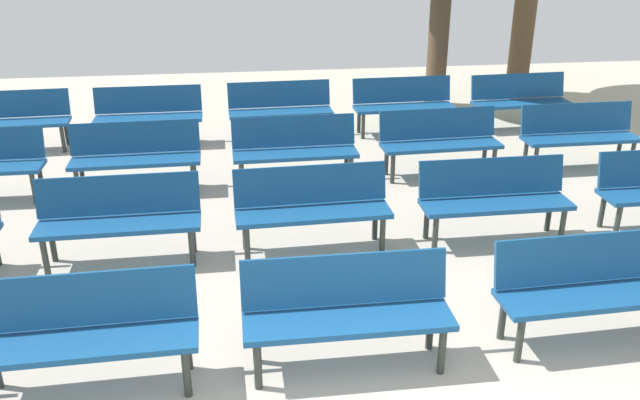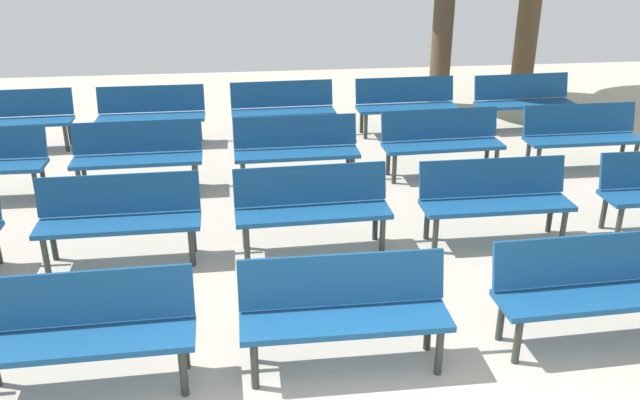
% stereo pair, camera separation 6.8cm
% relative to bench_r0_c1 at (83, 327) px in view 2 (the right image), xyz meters
% --- Properties ---
extents(bench_r0_c1, '(1.61, 0.52, 0.87)m').
position_rel_bench_r0_c1_xyz_m(bench_r0_c1, '(0.00, 0.00, 0.00)').
color(bench_r0_c1, navy).
rests_on(bench_r0_c1, ground_plane).
extents(bench_r0_c2, '(1.60, 0.48, 0.87)m').
position_rel_bench_r0_c1_xyz_m(bench_r0_c2, '(1.92, 0.03, 0.00)').
color(bench_r0_c2, navy).
rests_on(bench_r0_c2, ground_plane).
extents(bench_r0_c3, '(1.62, 0.54, 0.87)m').
position_rel_bench_r0_c1_xyz_m(bench_r0_c3, '(3.96, 0.12, 0.00)').
color(bench_r0_c3, navy).
rests_on(bench_r0_c3, ground_plane).
extents(bench_r1_c1, '(1.61, 0.50, 0.87)m').
position_rel_bench_r0_c1_xyz_m(bench_r1_c1, '(-0.05, 2.00, 0.00)').
color(bench_r1_c1, navy).
rests_on(bench_r1_c1, ground_plane).
extents(bench_r1_c2, '(1.61, 0.53, 0.87)m').
position_rel_bench_r0_c1_xyz_m(bench_r1_c2, '(1.90, 2.02, 0.00)').
color(bench_r1_c2, navy).
rests_on(bench_r1_c2, ground_plane).
extents(bench_r1_c3, '(1.60, 0.49, 0.87)m').
position_rel_bench_r0_c1_xyz_m(bench_r1_c3, '(3.85, 2.00, 0.00)').
color(bench_r1_c3, navy).
rests_on(bench_r1_c3, ground_plane).
extents(bench_r2_c1, '(1.61, 0.51, 0.87)m').
position_rel_bench_r0_c1_xyz_m(bench_r2_c1, '(-0.11, 3.89, 0.00)').
color(bench_r2_c1, navy).
rests_on(bench_r2_c1, ground_plane).
extents(bench_r2_c2, '(1.61, 0.51, 0.87)m').
position_rel_bench_r0_c1_xyz_m(bench_r2_c2, '(1.90, 3.89, 0.00)').
color(bench_r2_c2, navy).
rests_on(bench_r2_c2, ground_plane).
extents(bench_r2_c3, '(1.62, 0.54, 0.87)m').
position_rel_bench_r0_c1_xyz_m(bench_r2_c3, '(3.85, 3.98, 0.00)').
color(bench_r2_c3, navy).
rests_on(bench_r2_c3, ground_plane).
extents(bench_r2_c4, '(1.60, 0.50, 0.87)m').
position_rel_bench_r0_c1_xyz_m(bench_r2_c4, '(5.84, 4.00, 0.00)').
color(bench_r2_c4, navy).
rests_on(bench_r2_c4, ground_plane).
extents(bench_r3_c0, '(1.62, 0.55, 0.87)m').
position_rel_bench_r0_c1_xyz_m(bench_r3_c0, '(-2.10, 5.78, 0.00)').
color(bench_r3_c0, navy).
rests_on(bench_r3_c0, ground_plane).
extents(bench_r3_c1, '(1.60, 0.49, 0.87)m').
position_rel_bench_r0_c1_xyz_m(bench_r3_c1, '(-0.14, 5.79, 0.00)').
color(bench_r3_c1, navy).
rests_on(bench_r3_c1, ground_plane).
extents(bench_r3_c2, '(1.61, 0.53, 0.87)m').
position_rel_bench_r0_c1_xyz_m(bench_r3_c2, '(1.86, 5.86, 0.00)').
color(bench_r3_c2, navy).
rests_on(bench_r3_c2, ground_plane).
extents(bench_r3_c3, '(1.61, 0.52, 0.87)m').
position_rel_bench_r0_c1_xyz_m(bench_r3_c3, '(3.84, 5.88, 0.00)').
color(bench_r3_c3, navy).
rests_on(bench_r3_c3, ground_plane).
extents(bench_r3_c4, '(1.62, 0.55, 0.87)m').
position_rel_bench_r0_c1_xyz_m(bench_r3_c4, '(5.79, 5.88, 0.00)').
color(bench_r3_c4, navy).
rests_on(bench_r3_c4, ground_plane).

